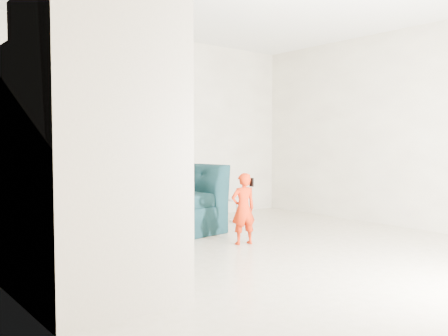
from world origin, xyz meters
The scene contains 11 objects.
floor centered at (0.00, 0.00, 0.00)m, with size 5.50×5.50×0.00m, color gray.
back_wall centered at (0.00, 2.75, 1.35)m, with size 5.00×5.00×0.00m, color #A19683.
left_wall centered at (-2.50, 0.00, 1.35)m, with size 5.50×5.50×0.00m, color #A19683.
right_wall centered at (2.50, 0.00, 1.35)m, with size 5.50×5.50×0.00m, color #A19683.
armchair centered at (-0.32, 1.89, 0.44)m, with size 1.34×1.17×0.87m, color black.
toddler centered at (0.08, 0.76, 0.41)m, with size 0.30×0.19×0.81m, color #A90A05.
side_table centered at (1.04, 1.99, 0.23)m, with size 0.35×0.35×0.35m.
staircase centered at (-2.00, 0.55, 0.95)m, with size 1.02×3.03×3.62m.
cushion centered at (-0.42, 2.15, 0.68)m, with size 0.42×0.12×0.40m, color black.
throw centered at (-0.90, 1.95, 0.55)m, with size 0.05×0.53×0.60m, color black.
phone centered at (0.16, 0.72, 0.71)m, with size 0.02×0.05×0.10m, color black.
Camera 1 is at (-3.45, -3.26, 1.15)m, focal length 38.00 mm.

